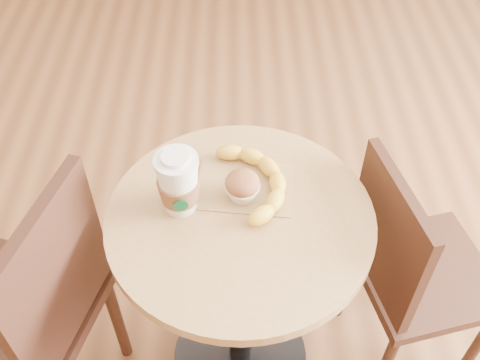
{
  "coord_description": "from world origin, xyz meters",
  "views": [
    {
      "loc": [
        0.06,
        -0.92,
        1.79
      ],
      "look_at": [
        0.08,
        -0.03,
        0.83
      ],
      "focal_mm": 42.0,
      "sensor_mm": 36.0,
      "label": 1
    }
  ],
  "objects_px": {
    "chair_left": "(33,311)",
    "chair_right": "(410,269)",
    "cafe_table": "(240,271)",
    "muffin": "(242,186)",
    "coffee_cup": "(178,185)",
    "banana": "(254,182)"
  },
  "relations": [
    {
      "from": "chair_left",
      "to": "cafe_table",
      "type": "bearing_deg",
      "value": 117.99
    },
    {
      "from": "chair_left",
      "to": "chair_right",
      "type": "relative_size",
      "value": 1.1
    },
    {
      "from": "cafe_table",
      "to": "banana",
      "type": "distance_m",
      "value": 0.28
    },
    {
      "from": "coffee_cup",
      "to": "banana",
      "type": "distance_m",
      "value": 0.19
    },
    {
      "from": "cafe_table",
      "to": "muffin",
      "type": "bearing_deg",
      "value": 83.87
    },
    {
      "from": "cafe_table",
      "to": "muffin",
      "type": "height_order",
      "value": "muffin"
    },
    {
      "from": "chair_right",
      "to": "muffin",
      "type": "distance_m",
      "value": 0.58
    },
    {
      "from": "cafe_table",
      "to": "banana",
      "type": "xyz_separation_m",
      "value": [
        0.04,
        0.08,
        0.26
      ]
    },
    {
      "from": "cafe_table",
      "to": "chair_right",
      "type": "relative_size",
      "value": 0.9
    },
    {
      "from": "chair_right",
      "to": "muffin",
      "type": "xyz_separation_m",
      "value": [
        -0.48,
        0.02,
        0.34
      ]
    },
    {
      "from": "muffin",
      "to": "banana",
      "type": "height_order",
      "value": "muffin"
    },
    {
      "from": "cafe_table",
      "to": "muffin",
      "type": "distance_m",
      "value": 0.28
    },
    {
      "from": "banana",
      "to": "chair_right",
      "type": "bearing_deg",
      "value": -19.82
    },
    {
      "from": "banana",
      "to": "chair_left",
      "type": "bearing_deg",
      "value": -175.15
    },
    {
      "from": "cafe_table",
      "to": "coffee_cup",
      "type": "bearing_deg",
      "value": 168.16
    },
    {
      "from": "cafe_table",
      "to": "chair_right",
      "type": "xyz_separation_m",
      "value": [
        0.48,
        0.04,
        -0.06
      ]
    },
    {
      "from": "chair_right",
      "to": "coffee_cup",
      "type": "xyz_separation_m",
      "value": [
        -0.62,
        -0.01,
        0.37
      ]
    },
    {
      "from": "muffin",
      "to": "banana",
      "type": "distance_m",
      "value": 0.04
    },
    {
      "from": "chair_left",
      "to": "chair_right",
      "type": "distance_m",
      "value": 1.03
    },
    {
      "from": "chair_right",
      "to": "coffee_cup",
      "type": "bearing_deg",
      "value": 77.14
    },
    {
      "from": "coffee_cup",
      "to": "banana",
      "type": "bearing_deg",
      "value": 8.78
    },
    {
      "from": "chair_left",
      "to": "banana",
      "type": "relative_size",
      "value": 3.16
    }
  ]
}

